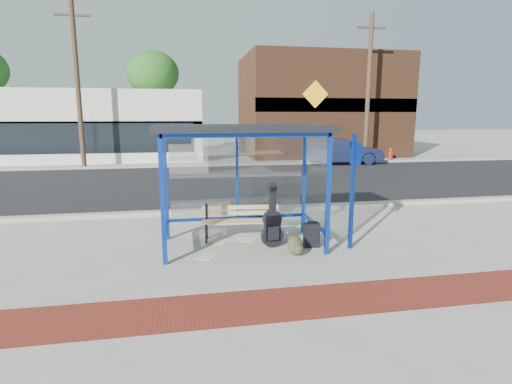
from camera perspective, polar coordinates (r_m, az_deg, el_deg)
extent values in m
plane|color=#B2ADA0|center=(8.15, -1.92, -7.71)|extent=(120.00, 120.00, 0.00)
cube|color=maroon|center=(5.78, 2.06, -15.77)|extent=(60.00, 1.00, 0.01)
cube|color=gray|center=(10.90, -4.18, -2.61)|extent=(60.00, 0.25, 0.12)
cube|color=black|center=(15.90, -6.20, 1.42)|extent=(60.00, 10.00, 0.00)
cube|color=gray|center=(20.93, -7.25, 3.82)|extent=(60.00, 0.25, 0.12)
cube|color=#B2ADA0|center=(22.82, -7.52, 4.26)|extent=(60.00, 4.00, 0.01)
cube|color=#0D3196|center=(7.05, -13.20, -1.25)|extent=(0.08, 0.08, 2.30)
cube|color=#0D3196|center=(7.52, 10.27, -0.40)|extent=(0.08, 0.08, 2.30)
cube|color=#0D3196|center=(8.52, -12.75, 0.83)|extent=(0.08, 0.08, 2.30)
cube|color=#0D3196|center=(8.91, 6.90, 1.46)|extent=(0.08, 0.08, 2.30)
cube|color=#0D3196|center=(8.47, -2.77, 8.59)|extent=(3.00, 0.08, 0.08)
cube|color=#0D3196|center=(6.99, -1.11, 8.12)|extent=(3.00, 0.08, 0.08)
cube|color=#0D3196|center=(7.66, -13.31, 8.07)|extent=(0.08, 1.50, 0.08)
cube|color=#0D3196|center=(8.09, 8.66, 8.37)|extent=(0.08, 1.50, 0.08)
cube|color=#0D3196|center=(8.75, -2.66, -3.68)|extent=(3.00, 0.08, 0.06)
cube|color=#0D3196|center=(7.96, -12.72, -5.42)|extent=(0.08, 1.50, 0.06)
cube|color=#0D3196|center=(8.37, 8.30, -4.45)|extent=(0.08, 1.50, 0.06)
cube|color=#0D3196|center=(8.56, -2.72, 2.49)|extent=(0.05, 0.05, 1.90)
cube|color=silver|center=(8.56, -2.72, 2.22)|extent=(2.84, 0.01, 1.82)
cube|color=silver|center=(7.76, -13.00, 1.05)|extent=(0.02, 1.34, 1.82)
cube|color=silver|center=(8.18, 8.47, 1.71)|extent=(0.02, 1.34, 1.82)
cube|color=black|center=(7.73, -2.03, 9.12)|extent=(3.30, 1.80, 0.12)
cube|color=silver|center=(26.83, -27.78, 8.37)|extent=(18.00, 6.00, 4.00)
cube|color=black|center=(24.03, -29.85, 8.03)|extent=(18.00, 0.10, 0.60)
cube|color=black|center=(23.98, -29.77, 6.59)|extent=(17.00, 0.04, 1.60)
cube|color=#59331E|center=(27.70, 9.04, 11.99)|extent=(10.00, 7.00, 6.40)
cube|color=black|center=(24.47, 11.77, 12.06)|extent=(10.00, 0.10, 0.80)
cube|color=yellow|center=(23.88, 8.48, 13.65)|extent=(1.56, 0.06, 1.56)
cylinder|color=#4C3826|center=(29.70, -14.26, 10.36)|extent=(0.36, 0.36, 5.00)
ellipsoid|color=#1D4F16|center=(29.84, -14.53, 16.12)|extent=(3.60, 3.60, 3.06)
cylinder|color=#4C3826|center=(32.63, 14.53, 10.36)|extent=(0.36, 0.36, 5.00)
ellipsoid|color=#1D4F16|center=(32.75, 14.79, 15.61)|extent=(3.60, 3.60, 3.06)
cylinder|color=#4C3826|center=(21.64, -24.11, 13.67)|extent=(0.24, 0.24, 8.00)
cube|color=#4C3826|center=(22.08, -24.80, 21.96)|extent=(1.60, 0.10, 0.10)
cylinder|color=#4C3826|center=(23.39, 15.74, 13.92)|extent=(0.24, 0.24, 8.00)
cube|color=#4C3826|center=(23.80, 16.17, 21.62)|extent=(1.60, 0.10, 0.10)
cube|color=black|center=(8.30, -7.12, -5.96)|extent=(0.05, 0.05, 0.41)
cube|color=black|center=(8.59, -7.06, -4.12)|extent=(0.05, 0.05, 0.77)
cube|color=black|center=(8.47, -7.07, -5.62)|extent=(0.08, 0.37, 0.05)
cube|color=black|center=(8.36, 2.90, -5.77)|extent=(0.05, 0.05, 0.41)
cube|color=black|center=(8.65, 2.61, -3.95)|extent=(0.05, 0.05, 0.77)
cube|color=black|center=(8.53, 2.75, -5.43)|extent=(0.08, 0.37, 0.05)
cube|color=tan|center=(8.27, -2.11, -4.48)|extent=(1.63, 0.24, 0.03)
cube|color=tan|center=(8.37, -2.14, -4.30)|extent=(1.63, 0.24, 0.03)
cube|color=tan|center=(8.46, -2.17, -4.12)|extent=(1.63, 0.24, 0.03)
cube|color=tan|center=(8.56, -2.20, -3.95)|extent=(1.63, 0.24, 0.03)
cube|color=tan|center=(8.56, -2.22, -3.01)|extent=(1.63, 0.19, 0.09)
cube|color=tan|center=(8.53, -2.22, -2.18)|extent=(1.63, 0.19, 0.09)
cylinder|color=black|center=(8.04, 2.33, -6.30)|extent=(0.46, 0.20, 0.45)
cylinder|color=black|center=(7.94, 2.35, -3.87)|extent=(0.39, 0.19, 0.37)
cube|color=black|center=(7.99, 2.34, -5.13)|extent=(0.34, 0.18, 0.53)
cube|color=black|center=(7.86, 2.37, -1.31)|extent=(0.13, 0.13, 0.53)
cube|color=black|center=(7.81, 2.38, 0.38)|extent=(0.18, 0.13, 0.11)
cube|color=black|center=(8.10, 7.93, -6.08)|extent=(0.32, 0.22, 0.48)
cylinder|color=black|center=(8.14, 7.10, -7.64)|extent=(0.06, 0.18, 0.04)
cylinder|color=black|center=(8.20, 8.67, -7.56)|extent=(0.06, 0.18, 0.04)
cube|color=black|center=(8.03, 7.98, -4.25)|extent=(0.19, 0.05, 0.04)
cube|color=black|center=(8.00, 8.10, -6.19)|extent=(0.25, 0.03, 0.26)
ellipsoid|color=#32321C|center=(7.62, 5.64, -7.59)|extent=(0.38, 0.32, 0.38)
ellipsoid|color=#32321C|center=(7.55, 6.15, -8.20)|extent=(0.22, 0.18, 0.20)
cube|color=#32321C|center=(7.58, 5.57, -6.27)|extent=(0.11, 0.08, 0.03)
cube|color=navy|center=(7.95, 13.58, -0.06)|extent=(0.09, 0.09, 2.26)
cube|color=navy|center=(7.87, 14.04, 5.37)|extent=(0.12, 0.27, 0.42)
cube|color=white|center=(8.44, -4.91, -7.06)|extent=(0.47, 0.48, 0.01)
cube|color=white|center=(7.61, -6.99, -9.14)|extent=(0.46, 0.49, 0.01)
cube|color=white|center=(8.54, -1.47, -6.80)|extent=(0.49, 0.44, 0.01)
imported|color=#171E42|center=(22.17, 12.39, 5.66)|extent=(4.14, 1.50, 1.36)
cylinder|color=red|center=(24.92, 18.63, 5.03)|extent=(0.20, 0.20, 0.61)
sphere|color=red|center=(24.89, 18.68, 5.81)|extent=(0.22, 0.22, 0.22)
cylinder|color=red|center=(24.91, 18.65, 5.27)|extent=(0.34, 0.15, 0.10)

